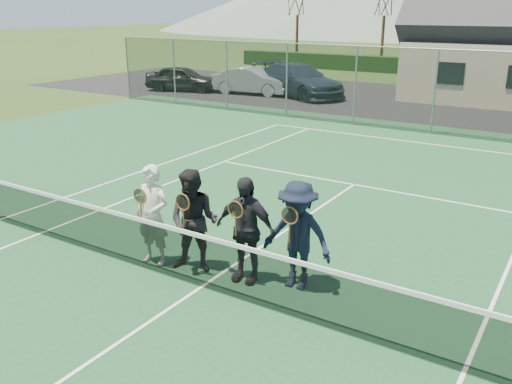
% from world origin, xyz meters
% --- Properties ---
extents(ground, '(220.00, 220.00, 0.00)m').
position_xyz_m(ground, '(0.00, 20.00, 0.00)').
color(ground, '#284016').
rests_on(ground, ground).
extents(court_surface, '(30.00, 30.00, 0.02)m').
position_xyz_m(court_surface, '(0.00, 0.00, 0.01)').
color(court_surface, '#1C4C2B').
rests_on(court_surface, ground).
extents(tarmac_carpark, '(40.00, 12.00, 0.01)m').
position_xyz_m(tarmac_carpark, '(-4.00, 20.00, 0.01)').
color(tarmac_carpark, black).
rests_on(tarmac_carpark, ground).
extents(hedge_row, '(40.00, 1.20, 1.10)m').
position_xyz_m(hedge_row, '(0.00, 32.00, 0.55)').
color(hedge_row, black).
rests_on(hedge_row, ground).
extents(car_a, '(4.32, 2.76, 1.37)m').
position_xyz_m(car_a, '(-14.58, 17.15, 0.68)').
color(car_a, black).
rests_on(car_a, ground).
extents(car_b, '(4.39, 2.03, 1.39)m').
position_xyz_m(car_b, '(-10.69, 18.20, 0.70)').
color(car_b, '#969B9E').
rests_on(car_b, ground).
extents(car_c, '(6.12, 4.35, 1.65)m').
position_xyz_m(car_c, '(-8.32, 18.86, 0.82)').
color(car_c, '#1B2737').
rests_on(car_c, ground).
extents(court_markings, '(11.03, 23.83, 0.01)m').
position_xyz_m(court_markings, '(0.00, 0.00, 0.02)').
color(court_markings, white).
rests_on(court_markings, court_surface).
extents(tennis_net, '(11.68, 0.08, 1.10)m').
position_xyz_m(tennis_net, '(0.00, 0.00, 0.54)').
color(tennis_net, slate).
rests_on(tennis_net, ground).
extents(perimeter_fence, '(30.07, 0.07, 3.02)m').
position_xyz_m(perimeter_fence, '(0.00, 13.50, 1.52)').
color(perimeter_fence, slate).
rests_on(perimeter_fence, ground).
extents(player_a, '(0.69, 0.52, 1.80)m').
position_xyz_m(player_a, '(-1.26, 0.29, 0.92)').
color(player_a, silver).
rests_on(player_a, court_surface).
extents(player_b, '(1.03, 0.90, 1.80)m').
position_xyz_m(player_b, '(-0.48, 0.46, 0.92)').
color(player_b, black).
rests_on(player_b, court_surface).
extents(player_c, '(1.09, 0.55, 1.80)m').
position_xyz_m(player_c, '(0.44, 0.63, 0.92)').
color(player_c, black).
rests_on(player_c, court_surface).
extents(player_d, '(1.20, 0.73, 1.80)m').
position_xyz_m(player_d, '(1.28, 0.86, 0.92)').
color(player_d, black).
rests_on(player_d, court_surface).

